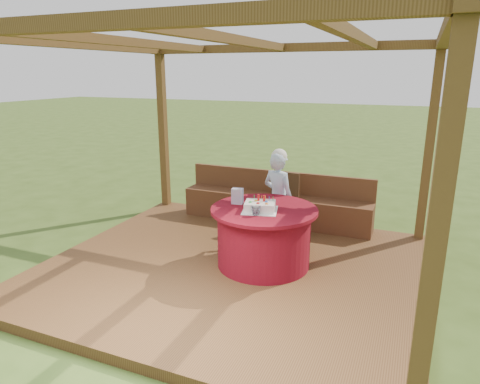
{
  "coord_description": "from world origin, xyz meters",
  "views": [
    {
      "loc": [
        1.97,
        -4.47,
        2.44
      ],
      "look_at": [
        0.0,
        0.25,
        1.0
      ],
      "focal_mm": 32.0,
      "sensor_mm": 36.0,
      "label": 1
    }
  ],
  "objects_px": {
    "birthday_cake": "(260,206)",
    "drinking_glass": "(256,211)",
    "elderly_woman": "(278,197)",
    "table": "(264,236)",
    "chair": "(281,200)",
    "gift_bag": "(237,196)",
    "bench": "(276,206)"
  },
  "relations": [
    {
      "from": "elderly_woman",
      "to": "birthday_cake",
      "type": "distance_m",
      "value": 0.84
    },
    {
      "from": "elderly_woman",
      "to": "drinking_glass",
      "type": "relative_size",
      "value": 11.69
    },
    {
      "from": "chair",
      "to": "gift_bag",
      "type": "relative_size",
      "value": 4.6
    },
    {
      "from": "birthday_cake",
      "to": "drinking_glass",
      "type": "distance_m",
      "value": 0.18
    },
    {
      "from": "birthday_cake",
      "to": "drinking_glass",
      "type": "relative_size",
      "value": 4.23
    },
    {
      "from": "drinking_glass",
      "to": "birthday_cake",
      "type": "bearing_deg",
      "value": 94.07
    },
    {
      "from": "chair",
      "to": "elderly_woman",
      "type": "xyz_separation_m",
      "value": [
        0.09,
        -0.44,
        0.17
      ]
    },
    {
      "from": "bench",
      "to": "drinking_glass",
      "type": "distance_m",
      "value": 1.94
    },
    {
      "from": "chair",
      "to": "birthday_cake",
      "type": "height_order",
      "value": "birthday_cake"
    },
    {
      "from": "bench",
      "to": "table",
      "type": "distance_m",
      "value": 1.59
    },
    {
      "from": "gift_bag",
      "to": "drinking_glass",
      "type": "xyz_separation_m",
      "value": [
        0.37,
        -0.33,
        -0.04
      ]
    },
    {
      "from": "chair",
      "to": "elderly_woman",
      "type": "distance_m",
      "value": 0.48
    },
    {
      "from": "birthday_cake",
      "to": "gift_bag",
      "type": "relative_size",
      "value": 2.48
    },
    {
      "from": "bench",
      "to": "birthday_cake",
      "type": "xyz_separation_m",
      "value": [
        0.33,
        -1.66,
        0.53
      ]
    },
    {
      "from": "chair",
      "to": "birthday_cake",
      "type": "relative_size",
      "value": 1.85
    },
    {
      "from": "bench",
      "to": "drinking_glass",
      "type": "height_order",
      "value": "drinking_glass"
    },
    {
      "from": "chair",
      "to": "elderly_woman",
      "type": "height_order",
      "value": "elderly_woman"
    },
    {
      "from": "elderly_woman",
      "to": "gift_bag",
      "type": "relative_size",
      "value": 6.86
    },
    {
      "from": "gift_bag",
      "to": "bench",
      "type": "bearing_deg",
      "value": 82.19
    },
    {
      "from": "elderly_woman",
      "to": "birthday_cake",
      "type": "height_order",
      "value": "elderly_woman"
    },
    {
      "from": "table",
      "to": "chair",
      "type": "xyz_separation_m",
      "value": [
        -0.14,
        1.16,
        0.13
      ]
    },
    {
      "from": "elderly_woman",
      "to": "gift_bag",
      "type": "bearing_deg",
      "value": -115.1
    },
    {
      "from": "gift_bag",
      "to": "drinking_glass",
      "type": "height_order",
      "value": "gift_bag"
    },
    {
      "from": "birthday_cake",
      "to": "chair",
      "type": "bearing_deg",
      "value": 95.77
    },
    {
      "from": "bench",
      "to": "chair",
      "type": "xyz_separation_m",
      "value": [
        0.21,
        -0.39,
        0.24
      ]
    },
    {
      "from": "chair",
      "to": "gift_bag",
      "type": "height_order",
      "value": "gift_bag"
    },
    {
      "from": "table",
      "to": "birthday_cake",
      "type": "relative_size",
      "value": 2.67
    },
    {
      "from": "elderly_woman",
      "to": "gift_bag",
      "type": "height_order",
      "value": "elderly_woman"
    },
    {
      "from": "table",
      "to": "chair",
      "type": "distance_m",
      "value": 1.18
    },
    {
      "from": "elderly_woman",
      "to": "table",
      "type": "bearing_deg",
      "value": -85.77
    },
    {
      "from": "table",
      "to": "elderly_woman",
      "type": "xyz_separation_m",
      "value": [
        -0.05,
        0.72,
        0.3
      ]
    },
    {
      "from": "chair",
      "to": "elderly_woman",
      "type": "relative_size",
      "value": 0.67
    }
  ]
}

